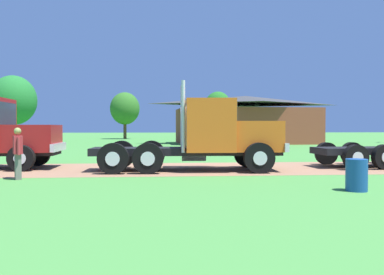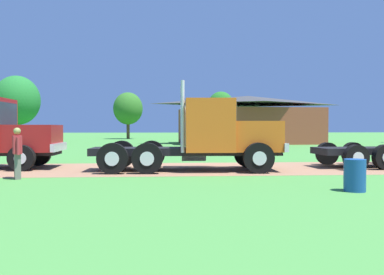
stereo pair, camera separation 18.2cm
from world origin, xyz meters
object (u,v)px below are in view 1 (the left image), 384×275
object	(u,v)px
steel_barrel	(357,175)
visitor_standing_near	(18,151)
shed_building	(245,121)
truck_foreground_white	(212,136)

from	to	relation	value
steel_barrel	visitor_standing_near	bearing A→B (deg)	162.51
shed_building	steel_barrel	bearing A→B (deg)	-96.61
truck_foreground_white	shed_building	xyz separation A→B (m)	(6.70, 24.78, 1.03)
visitor_standing_near	shed_building	bearing A→B (deg)	63.71
steel_barrel	shed_building	world-z (taller)	shed_building
truck_foreground_white	steel_barrel	size ratio (longest dim) A/B	8.77
truck_foreground_white	shed_building	distance (m)	25.69
steel_barrel	shed_building	distance (m)	30.35
truck_foreground_white	shed_building	world-z (taller)	shed_building
visitor_standing_near	steel_barrel	distance (m)	10.33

